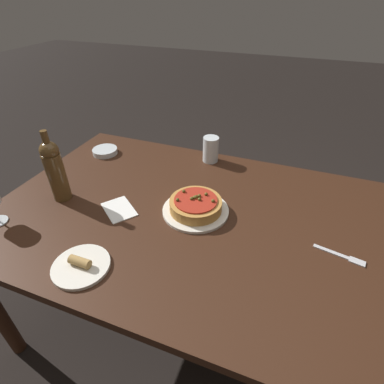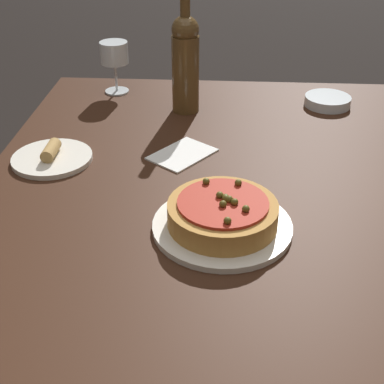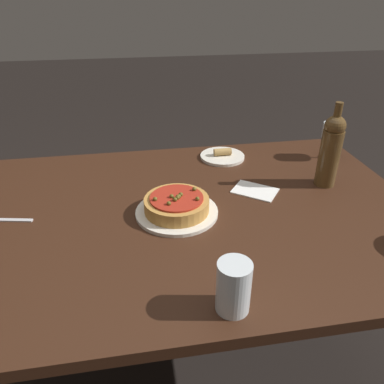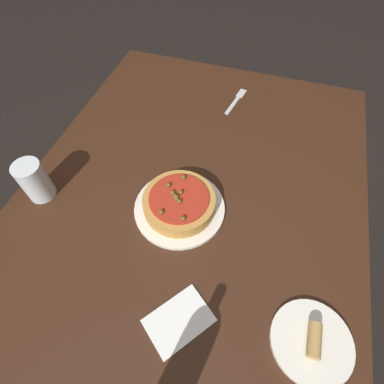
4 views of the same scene
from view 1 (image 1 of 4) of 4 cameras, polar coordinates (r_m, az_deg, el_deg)
name	(u,v)px [view 1 (image 1 of 4)]	position (r m, az deg, el deg)	size (l,w,h in m)	color
ground_plane	(189,316)	(1.74, -0.51, -22.48)	(14.00, 14.00, 0.00)	black
dining_table	(189,226)	(1.24, -0.66, -6.45)	(1.55, 1.03, 0.72)	#381E11
dinner_plate	(196,210)	(1.20, 0.69, -3.53)	(0.26, 0.26, 0.01)	white
pizza	(196,204)	(1.18, 0.70, -2.38)	(0.21, 0.21, 0.06)	#BC843D
wine_bottle	(55,170)	(1.32, -24.65, 3.88)	(0.07, 0.07, 0.30)	brown
water_cup	(211,149)	(1.52, 3.58, 8.11)	(0.08, 0.08, 0.13)	silver
side_bowl	(105,151)	(1.67, -16.23, 7.48)	(0.13, 0.13, 0.03)	silver
fork	(342,256)	(1.14, 26.71, -10.86)	(0.17, 0.05, 0.00)	silver
side_plate	(81,266)	(1.05, -20.39, -13.00)	(0.19, 0.19, 0.04)	white
paper_napkin	(119,209)	(1.24, -13.73, -3.23)	(0.18, 0.17, 0.00)	white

